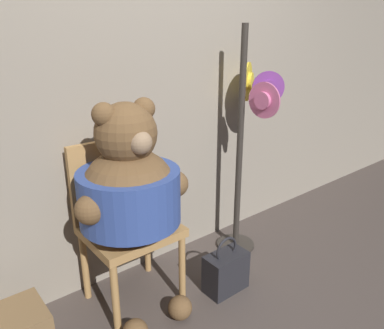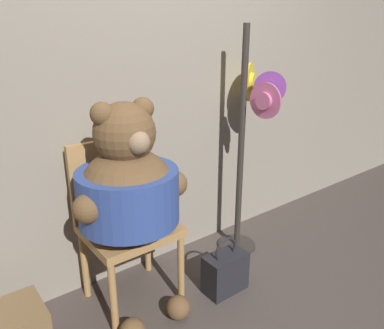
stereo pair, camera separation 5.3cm
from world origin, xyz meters
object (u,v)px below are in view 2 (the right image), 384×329
at_px(chair, 123,215).
at_px(teddy_bear, 129,190).
at_px(hat_display_rack, 249,138).
at_px(handbag_on_ground, 225,272).

relative_size(chair, teddy_bear, 0.78).
bearing_deg(teddy_bear, hat_display_rack, 5.42).
relative_size(hat_display_rack, handbag_on_ground, 4.27).
bearing_deg(chair, teddy_bear, -101.48).
distance_m(teddy_bear, handbag_on_ground, 0.84).
bearing_deg(handbag_on_ground, hat_display_rack, 33.07).
relative_size(chair, handbag_on_ground, 2.59).
bearing_deg(chair, handbag_on_ground, -36.44).
bearing_deg(handbag_on_ground, teddy_bear, 157.91).
distance_m(chair, handbag_on_ground, 0.73).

